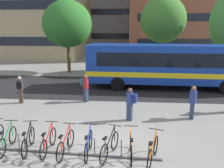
% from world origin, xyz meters
% --- Properties ---
extents(ground, '(200.00, 200.00, 0.00)m').
position_xyz_m(ground, '(0.00, 0.00, 0.00)').
color(ground, gray).
extents(bus_lane_asphalt, '(80.00, 7.20, 0.01)m').
position_xyz_m(bus_lane_asphalt, '(0.00, 9.49, 0.00)').
color(bus_lane_asphalt, '#232326').
rests_on(bus_lane_asphalt, ground).
extents(city_bus, '(12.10, 2.97, 3.20)m').
position_xyz_m(city_bus, '(4.01, 9.49, 1.78)').
color(city_bus, '#14389E').
rests_on(city_bus, ground).
extents(bike_rack, '(7.53, 0.47, 0.70)m').
position_xyz_m(bike_rack, '(-1.53, -0.40, 0.09)').
color(bike_rack, '#47474C').
rests_on(bike_rack, ground).
extents(parked_bicycle_green_2, '(0.52, 1.72, 0.99)m').
position_xyz_m(parked_bicycle_green_2, '(-3.40, -0.30, 0.38)').
color(parked_bicycle_green_2, black).
rests_on(parked_bicycle_green_2, ground).
extents(parked_bicycle_black_3, '(0.52, 1.71, 0.99)m').
position_xyz_m(parked_bicycle_black_3, '(-2.60, -0.30, 0.38)').
color(parked_bicycle_black_3, black).
rests_on(parked_bicycle_black_3, ground).
extents(parked_bicycle_red_4, '(0.52, 1.72, 0.99)m').
position_xyz_m(parked_bicycle_red_4, '(-1.85, -0.29, 0.38)').
color(parked_bicycle_red_4, black).
rests_on(parked_bicycle_red_4, ground).
extents(parked_bicycle_red_5, '(0.52, 1.72, 0.99)m').
position_xyz_m(parked_bicycle_red_5, '(-1.17, -0.41, 0.38)').
color(parked_bicycle_red_5, black).
rests_on(parked_bicycle_red_5, ground).
extents(parked_bicycle_blue_6, '(0.52, 1.72, 0.99)m').
position_xyz_m(parked_bicycle_blue_6, '(-0.35, -0.40, 0.38)').
color(parked_bicycle_blue_6, black).
rests_on(parked_bicycle_blue_6, ground).
extents(parked_bicycle_black_7, '(0.67, 1.66, 0.99)m').
position_xyz_m(parked_bicycle_black_7, '(0.41, -0.43, 0.38)').
color(parked_bicycle_black_7, black).
rests_on(parked_bicycle_black_7, ground).
extents(parked_bicycle_orange_8, '(0.52, 1.72, 0.99)m').
position_xyz_m(parked_bicycle_orange_8, '(1.16, -0.47, 0.38)').
color(parked_bicycle_orange_8, black).
rests_on(parked_bicycle_orange_8, ground).
extents(parked_bicycle_orange_9, '(0.66, 1.66, 0.99)m').
position_xyz_m(parked_bicycle_orange_9, '(1.89, -0.67, 0.38)').
color(parked_bicycle_orange_9, black).
rests_on(parked_bicycle_orange_9, ground).
extents(commuter_teal_pack_0, '(0.59, 0.59, 1.70)m').
position_xyz_m(commuter_teal_pack_0, '(-1.62, 5.75, 0.98)').
color(commuter_teal_pack_0, '#2D3851').
rests_on(commuter_teal_pack_0, ground).
extents(commuter_black_pack_2, '(0.43, 0.58, 1.64)m').
position_xyz_m(commuter_black_pack_2, '(-5.42, 5.14, 0.94)').
color(commuter_black_pack_2, '#47382D').
rests_on(commuter_black_pack_2, ground).
extents(commuter_black_pack_4, '(0.45, 0.59, 1.69)m').
position_xyz_m(commuter_black_pack_4, '(4.18, 3.44, 0.97)').
color(commuter_black_pack_4, '#2D3851').
rests_on(commuter_black_pack_4, ground).
extents(commuter_navy_pack_5, '(0.60, 0.47, 1.64)m').
position_xyz_m(commuter_navy_pack_5, '(1.12, 2.95, 0.94)').
color(commuter_navy_pack_5, '#2D3851').
rests_on(commuter_navy_pack_5, ground).
extents(street_tree_0, '(4.71, 4.71, 6.97)m').
position_xyz_m(street_tree_0, '(-5.04, 15.00, 4.72)').
color(street_tree_0, brown).
rests_on(street_tree_0, ground).
extents(street_tree_2, '(4.42, 4.42, 7.40)m').
position_xyz_m(street_tree_2, '(4.17, 16.22, 5.13)').
color(street_tree_2, brown).
rests_on(street_tree_2, ground).
extents(building_centre_block, '(18.39, 13.81, 17.98)m').
position_xyz_m(building_centre_block, '(0.14, 44.86, 8.99)').
color(building_centre_block, gray).
rests_on(building_centre_block, ground).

